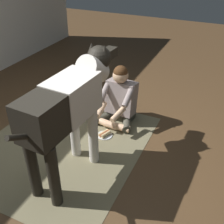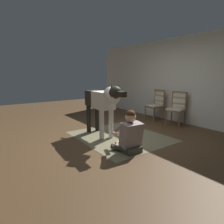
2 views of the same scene
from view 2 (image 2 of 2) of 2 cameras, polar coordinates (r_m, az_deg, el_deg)
name	(u,v)px [view 2 (image 2 of 2)]	position (r m, az deg, el deg)	size (l,w,h in m)	color
ground_plane	(114,137)	(4.73, 0.54, -7.25)	(13.97, 13.97, 0.00)	#503721
back_wall	(182,80)	(6.36, 19.92, 8.75)	(8.07, 0.10, 2.60)	silver
area_rug	(120,136)	(4.74, 2.42, -7.17)	(2.20, 1.89, 0.01)	#726A4D
dining_chair_left_of_pair	(157,103)	(6.55, 13.00, 2.50)	(0.50, 0.50, 0.98)	brown
dining_chair_right_of_pair	(177,107)	(6.05, 18.64, 1.52)	(0.55, 0.55, 0.98)	brown
person_sitting_on_floor	(130,135)	(3.78, 5.20, -6.65)	(0.65, 0.58, 0.83)	#444337
large_dog	(102,102)	(4.57, -2.99, 2.98)	(1.70, 0.41, 1.28)	silver
hot_dog_on_plate	(118,143)	(4.21, 1.64, -9.24)	(0.21, 0.21, 0.06)	silver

